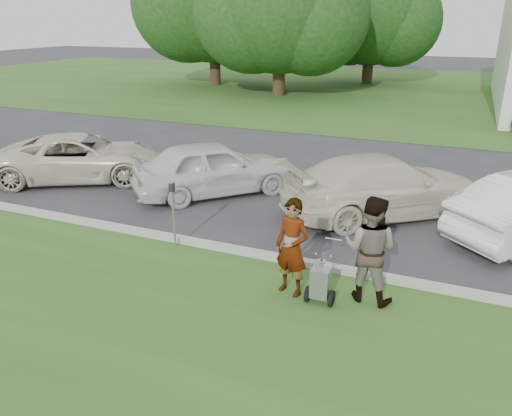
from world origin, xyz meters
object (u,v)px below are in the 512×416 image
Objects in this scene: tree_back at (372,15)px; striping_cart at (320,284)px; person_right at (370,250)px; person_left at (292,248)px; car_a at (81,158)px; tree_far at (213,0)px; parking_meter_near at (173,207)px; car_b at (213,168)px; tree_left at (280,8)px; car_c at (384,186)px.

striping_cart is (5.20, -30.66, -4.34)m from tree_back.
person_left is at bearing 20.75° from person_right.
car_a is (-8.69, 4.06, 0.30)m from striping_cart.
tree_back is at bearing 26.56° from tree_far.
car_a is at bearing 149.16° from parking_meter_near.
tree_left is at bearing -30.82° from car_b.
striping_cart is 1.03m from person_right.
parking_meter_near is at bearing -149.68° from car_a.
person_right is 4.28m from parking_meter_near.
tree_left is 5.90× the size of person_left.
tree_left reaches higher than tree_back.
parking_meter_near is (1.68, -29.68, -3.78)m from tree_back.
tree_far reaches higher than tree_left.
car_b reaches higher than striping_cart.
tree_far is at bearing -153.44° from tree_back.
car_a is 8.99m from car_c.
tree_far is 23.11m from car_a.
tree_left is at bearing -59.38° from person_right.
person_right is (15.93, -25.19, -4.73)m from tree_far.
car_b is (-4.37, 4.45, 0.37)m from striping_cart.
tree_left is at bearing -116.57° from tree_back.
tree_back is 1.85× the size of car_c.
tree_back is at bearing 63.43° from tree_left.
car_c reaches higher than striping_cart.
striping_cart is at bearing -15.47° from parking_meter_near.
person_right is at bearing -78.90° from tree_back.
striping_cart is 0.54× the size of person_left.
tree_far is at bearing -4.27° from car_c.
tree_far is 30.29m from striping_cart.
tree_far is (-6.00, 3.00, 0.58)m from tree_left.
person_right is at bearing -6.83° from parking_meter_near.
tree_far reaches higher than tree_back.
tree_back is at bearing 93.23° from parking_meter_near.
tree_far is 2.24× the size of car_c.
car_c is (8.97, 0.65, 0.06)m from car_a.
car_b reaches higher than parking_meter_near.
striping_cart is (15.21, -25.66, -5.30)m from tree_far.
person_right is (1.30, 0.33, 0.06)m from person_left.
car_b is (0.83, -26.21, -3.97)m from tree_back.
car_a is (-9.41, 3.59, -0.27)m from person_right.
parking_meter_near is 6.02m from car_a.
person_left is 0.35× the size of car_c.
car_b is at bearing 134.06° from striping_cart.
car_b is 0.86× the size of car_c.
car_c is (0.86, 4.57, -0.15)m from person_left.
car_b is at bearing -62.94° from tree_far.
tree_far is 6.46× the size of person_left.
tree_back reaches higher than car_b.
tree_far reaches higher than striping_cart.
tree_far reaches higher than person_right.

